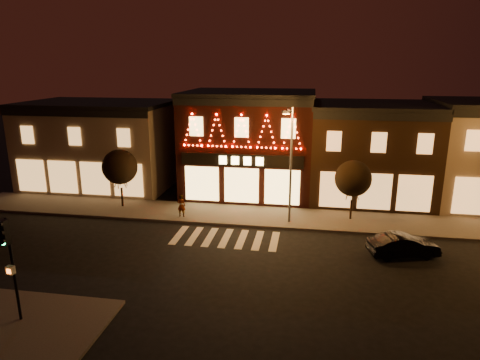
% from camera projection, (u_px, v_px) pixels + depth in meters
% --- Properties ---
extents(ground, '(120.00, 120.00, 0.00)m').
position_uv_depth(ground, '(211.00, 268.00, 22.47)').
color(ground, black).
rests_on(ground, ground).
extents(sidewalk_far, '(44.00, 4.00, 0.15)m').
position_uv_depth(sidewalk_far, '(265.00, 217.00, 29.74)').
color(sidewalk_far, '#47423D').
rests_on(sidewalk_far, ground).
extents(sidewalk_near, '(7.00, 7.00, 0.15)m').
position_uv_depth(sidewalk_near, '(1.00, 342.00, 16.36)').
color(sidewalk_near, '#47423D').
rests_on(sidewalk_near, ground).
extents(building_left, '(12.20, 8.28, 7.30)m').
position_uv_depth(building_left, '(101.00, 144.00, 36.88)').
color(building_left, '#7E6C5A').
rests_on(building_left, ground).
extents(building_pulp, '(10.20, 8.34, 8.30)m').
position_uv_depth(building_pulp, '(250.00, 143.00, 34.66)').
color(building_pulp, black).
rests_on(building_pulp, ground).
extents(building_right_a, '(9.20, 8.28, 7.50)m').
position_uv_depth(building_right_a, '(370.00, 151.00, 33.26)').
color(building_right_a, '#362113').
rests_on(building_right_a, ground).
extents(traffic_signal_near, '(0.34, 0.47, 4.49)m').
position_uv_depth(traffic_signal_near, '(8.00, 250.00, 16.74)').
color(traffic_signal_near, black).
rests_on(traffic_signal_near, sidewalk_near).
extents(streetlamp_mid, '(0.65, 1.74, 7.61)m').
position_uv_depth(streetlamp_mid, '(290.00, 157.00, 27.23)').
color(streetlamp_mid, '#59595E').
rests_on(streetlamp_mid, sidewalk_far).
extents(tree_left, '(2.56, 2.56, 4.27)m').
position_uv_depth(tree_left, '(120.00, 167.00, 30.95)').
color(tree_left, black).
rests_on(tree_left, sidewalk_far).
extents(tree_right, '(2.43, 2.43, 4.06)m').
position_uv_depth(tree_right, '(353.00, 179.00, 28.40)').
color(tree_right, black).
rests_on(tree_right, sidewalk_far).
extents(dark_sedan, '(4.07, 2.28, 1.27)m').
position_uv_depth(dark_sedan, '(403.00, 245.00, 23.68)').
color(dark_sedan, black).
rests_on(dark_sedan, ground).
extents(pedestrian, '(0.59, 0.40, 1.58)m').
position_uv_depth(pedestrian, '(181.00, 206.00, 29.36)').
color(pedestrian, gray).
rests_on(pedestrian, sidewalk_far).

